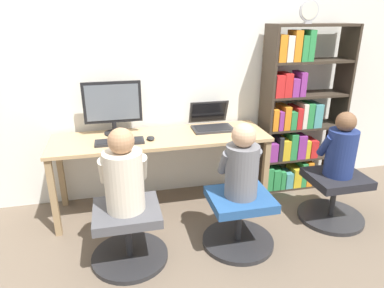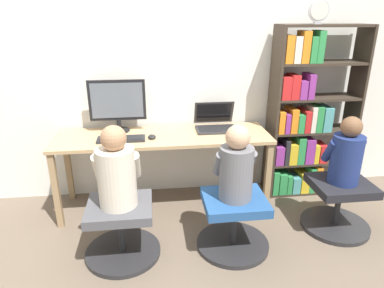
# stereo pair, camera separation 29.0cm
# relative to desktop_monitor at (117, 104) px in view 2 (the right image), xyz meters

# --- Properties ---
(ground_plane) EXTENTS (14.00, 14.00, 0.00)m
(ground_plane) POSITION_rel_desktop_monitor_xyz_m (0.39, -0.44, -0.97)
(ground_plane) COLOR brown
(wall_back) EXTENTS (10.00, 0.05, 2.60)m
(wall_back) POSITION_rel_desktop_monitor_xyz_m (0.39, 0.19, 0.33)
(wall_back) COLOR silver
(wall_back) RESTS_ON ground_plane
(desk) EXTENTS (1.91, 0.56, 0.71)m
(desk) POSITION_rel_desktop_monitor_xyz_m (0.39, -0.16, -0.33)
(desk) COLOR tan
(desk) RESTS_ON ground_plane
(desktop_monitor) EXTENTS (0.50, 0.19, 0.47)m
(desktop_monitor) POSITION_rel_desktop_monitor_xyz_m (0.00, 0.00, 0.00)
(desktop_monitor) COLOR black
(desktop_monitor) RESTS_ON desk
(laptop) EXTENTS (0.38, 0.32, 0.24)m
(laptop) POSITION_rel_desktop_monitor_xyz_m (0.89, -0.04, -0.20)
(laptop) COLOR #2D2D30
(laptop) RESTS_ON desk
(keyboard) EXTENTS (0.40, 0.15, 0.03)m
(keyboard) POSITION_rel_desktop_monitor_xyz_m (0.03, -0.25, -0.24)
(keyboard) COLOR #232326
(keyboard) RESTS_ON desk
(computer_mouse_by_keyboard) EXTENTS (0.07, 0.10, 0.03)m
(computer_mouse_by_keyboard) POSITION_rel_desktop_monitor_xyz_m (0.29, -0.23, -0.24)
(computer_mouse_by_keyboard) COLOR black
(computer_mouse_by_keyboard) RESTS_ON desk
(office_chair_left) EXTENTS (0.57, 0.57, 0.44)m
(office_chair_left) POSITION_rel_desktop_monitor_xyz_m (0.04, -0.84, -0.74)
(office_chair_left) COLOR #262628
(office_chair_left) RESTS_ON ground_plane
(office_chair_right) EXTENTS (0.57, 0.57, 0.44)m
(office_chair_right) POSITION_rel_desktop_monitor_xyz_m (0.89, -0.85, -0.74)
(office_chair_right) COLOR #262628
(office_chair_right) RESTS_ON ground_plane
(person_at_monitor) EXTENTS (0.33, 0.29, 0.60)m
(person_at_monitor) POSITION_rel_desktop_monitor_xyz_m (0.04, -0.83, -0.27)
(person_at_monitor) COLOR beige
(person_at_monitor) RESTS_ON office_chair_left
(person_at_laptop) EXTENTS (0.30, 0.27, 0.57)m
(person_at_laptop) POSITION_rel_desktop_monitor_xyz_m (0.89, -0.84, -0.28)
(person_at_laptop) COLOR slate
(person_at_laptop) RESTS_ON office_chair_right
(bookshelf) EXTENTS (0.84, 0.28, 1.64)m
(bookshelf) POSITION_rel_desktop_monitor_xyz_m (1.76, -0.05, -0.21)
(bookshelf) COLOR #382D23
(bookshelf) RESTS_ON ground_plane
(desk_clock) EXTENTS (0.18, 0.03, 0.20)m
(desk_clock) POSITION_rel_desktop_monitor_xyz_m (1.74, -0.11, 0.78)
(desk_clock) COLOR #B2B2B7
(desk_clock) RESTS_ON bookshelf
(office_chair_side) EXTENTS (0.57, 0.57, 0.44)m
(office_chair_side) POSITION_rel_desktop_monitor_xyz_m (1.83, -0.70, -0.74)
(office_chair_side) COLOR #262628
(office_chair_side) RESTS_ON ground_plane
(person_near_shelf) EXTENTS (0.30, 0.27, 0.56)m
(person_near_shelf) POSITION_rel_desktop_monitor_xyz_m (1.83, -0.70, -0.29)
(person_near_shelf) COLOR navy
(person_near_shelf) RESTS_ON office_chair_side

